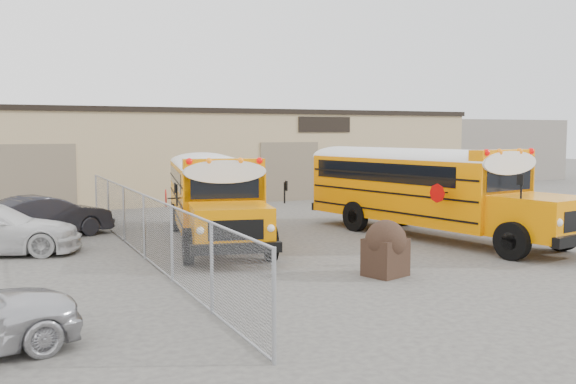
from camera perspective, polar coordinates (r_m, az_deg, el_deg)
name	(u,v)px	position (r m, az deg, el deg)	size (l,w,h in m)	color
ground	(387,260)	(17.90, 8.81, -6.00)	(120.00, 120.00, 0.00)	#484542
warehouse	(186,153)	(35.96, -9.05, 3.47)	(30.20, 10.20, 4.67)	tan
chainlink_fence	(144,226)	(18.18, -12.65, -3.01)	(0.07, 18.07, 1.81)	#95979D
distant_building_right	(477,149)	(51.29, 16.42, 3.66)	(10.00, 8.00, 4.40)	gray
school_bus_left	(198,178)	(26.81, -8.03, 1.25)	(4.20, 9.81, 2.79)	orange
school_bus_right	(311,174)	(26.68, 2.09, 1.57)	(4.41, 10.63, 3.03)	orange
tarp_bundle	(386,247)	(15.84, 8.67, -4.88)	(1.13, 1.07, 1.38)	black
car_dark	(46,217)	(22.75, -20.74, -2.07)	(1.49, 4.28, 1.41)	black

